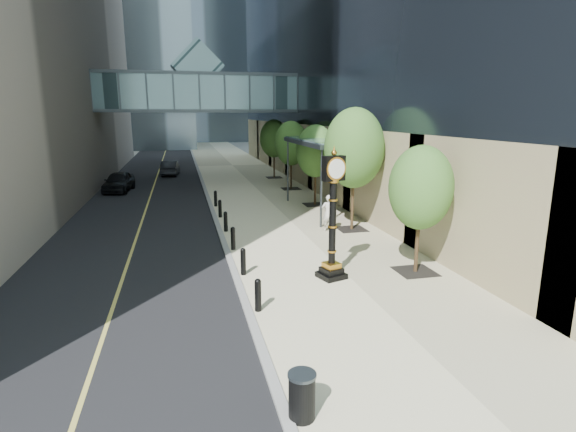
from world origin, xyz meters
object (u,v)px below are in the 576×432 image
object	(u,v)px
pedestrian	(328,213)
car_far	(170,168)
street_clock	(332,224)
trash_bin	(302,397)
car_near	(119,182)

from	to	relation	value
pedestrian	car_far	xyz separation A→B (m)	(-8.07, 23.96, -0.28)
street_clock	car_far	world-z (taller)	street_clock
street_clock	trash_bin	distance (m)	7.90
trash_bin	street_clock	bearing A→B (deg)	66.95
pedestrian	car_near	bearing A→B (deg)	-38.51
street_clock	car_near	bearing A→B (deg)	96.91
pedestrian	car_far	distance (m)	25.28
pedestrian	trash_bin	bearing A→B (deg)	83.27
street_clock	car_near	size ratio (longest dim) A/B	1.03
trash_bin	car_near	xyz separation A→B (m)	(-6.71, 28.57, 0.26)
trash_bin	car_near	bearing A→B (deg)	103.22
trash_bin	pedestrian	bearing A→B (deg)	69.54
trash_bin	car_far	xyz separation A→B (m)	(-3.06, 37.39, 0.19)
trash_bin	car_far	world-z (taller)	car_far
car_near	car_far	xyz separation A→B (m)	(3.65, 8.82, -0.07)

